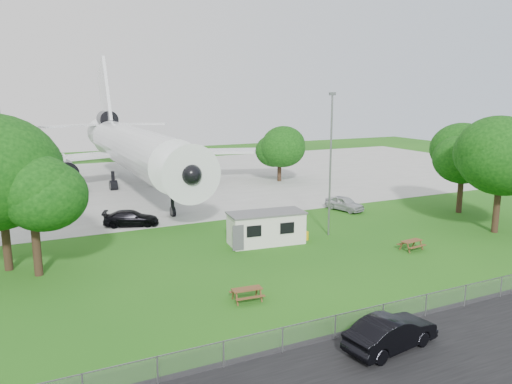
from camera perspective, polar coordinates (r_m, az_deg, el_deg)
name	(u,v)px	position (r m, az deg, el deg)	size (l,w,h in m)	color
ground	(279,272)	(34.66, 2.68, -9.16)	(160.00, 160.00, 0.00)	#2E7119
asphalt_strip	(416,363)	(25.10, 17.77, -18.13)	(120.00, 8.00, 0.02)	black
concrete_apron	(146,183)	(69.34, -12.49, 1.01)	(120.00, 46.00, 0.03)	#B7B7B2
airliner	(132,147)	(66.10, -13.94, 5.05)	(46.36, 47.73, 17.69)	white
site_cabin	(266,228)	(40.64, 1.19, -4.10)	(6.88, 3.35, 2.62)	silver
picnic_west	(247,300)	(30.27, -1.03, -12.29)	(1.80, 1.50, 0.76)	brown
picnic_east	(411,250)	(41.20, 17.31, -6.32)	(1.80, 1.50, 0.76)	brown
fence	(367,331)	(27.40, 12.56, -15.24)	(58.00, 0.04, 1.30)	gray
lamp_mast	(330,166)	(42.50, 8.49, 2.92)	(0.16, 0.16, 12.00)	slate
tree_west_small	(32,193)	(35.69, -24.25, -0.09)	(6.68, 6.68, 9.03)	#382619
tree_east_front	(502,157)	(47.68, 26.26, 3.59)	(8.17, 8.17, 10.76)	#382619
tree_east_back	(463,156)	(54.35, 22.59, 3.79)	(7.59, 7.59, 9.61)	#382619
tree_far_apron	(280,148)	(68.52, 2.71, 5.00)	(6.71, 6.71, 7.94)	#382619
car_centre_sedan	(391,333)	(25.61, 15.17, -15.29)	(1.74, 5.00, 1.65)	black
car_ne_hatch	(344,204)	(52.77, 10.07, -1.30)	(1.74, 4.32, 1.47)	#ACAFB3
car_apron_van	(131,218)	(47.37, -14.09, -2.94)	(2.03, 5.00, 1.45)	black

